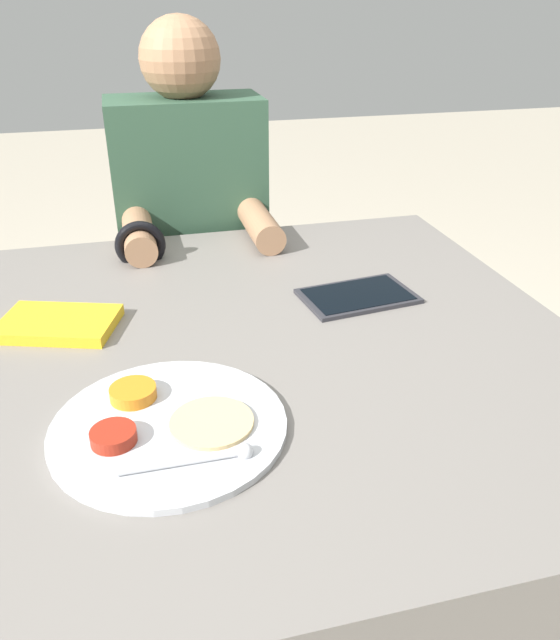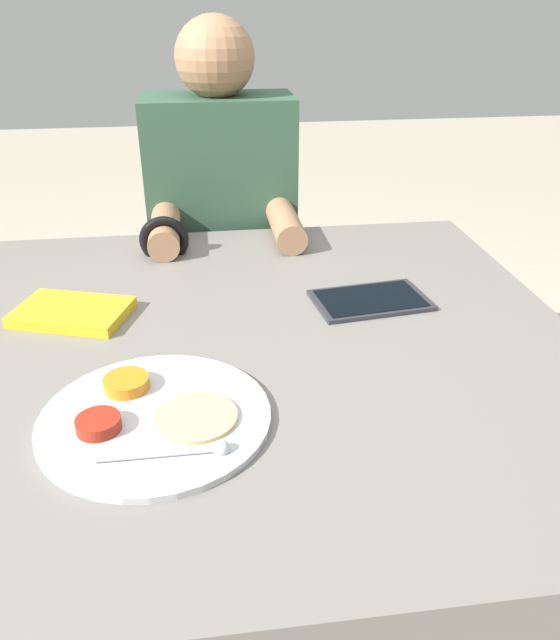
% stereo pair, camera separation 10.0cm
% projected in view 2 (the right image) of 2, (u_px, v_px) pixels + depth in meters
% --- Properties ---
extents(ground_plane, '(12.00, 12.00, 0.00)m').
position_uv_depth(ground_plane, '(230.00, 630.00, 1.41)').
color(ground_plane, '#B2A893').
extents(dining_table, '(1.27, 1.09, 0.75)m').
position_uv_depth(dining_table, '(222.00, 506.00, 1.23)').
color(dining_table, slate).
rests_on(dining_table, ground_plane).
extents(thali_tray, '(0.32, 0.32, 0.03)m').
position_uv_depth(thali_tray, '(154.00, 417.00, 0.86)').
color(thali_tray, '#B7BABF').
rests_on(thali_tray, dining_table).
extents(red_notebook, '(0.23, 0.18, 0.02)m').
position_uv_depth(red_notebook, '(72.00, 313.00, 1.13)').
color(red_notebook, silver).
rests_on(red_notebook, dining_table).
extents(tablet_device, '(0.23, 0.16, 0.01)m').
position_uv_depth(tablet_device, '(370.00, 300.00, 1.19)').
color(tablet_device, '#28282D').
rests_on(tablet_device, dining_table).
extents(person_diner, '(0.38, 0.43, 1.23)m').
position_uv_depth(person_diner, '(225.00, 273.00, 1.73)').
color(person_diner, black).
rests_on(person_diner, ground_plane).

